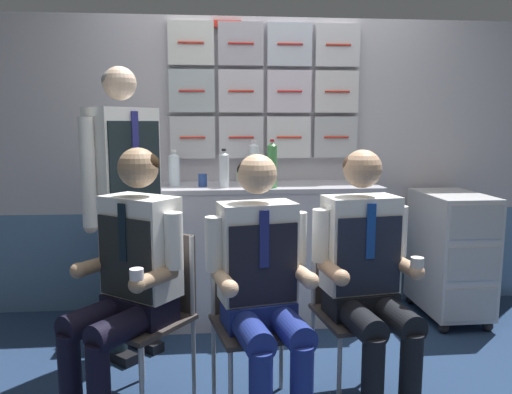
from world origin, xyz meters
The scene contains 16 objects.
galley_bulkhead centered at (-0.01, 1.37, 1.10)m, with size 4.20×0.14×2.15m.
galley_counter centered at (-0.21, 1.09, 0.48)m, with size 1.82×0.53×0.97m.
service_trolley centered at (1.23, 0.96, 0.48)m, with size 0.40×0.65×0.90m.
folding_chair_left centered at (-0.76, 0.08, 0.53)m, with size 0.56×0.56×0.85m.
crew_member_left centered at (-0.86, -0.05, 0.71)m, with size 0.63×0.68×1.28m.
folding_chair_center centered at (-0.27, -0.03, 0.53)m, with size 0.47×0.47×0.85m.
crew_member_center centered at (-0.24, -0.18, 0.69)m, with size 0.50×0.64×1.25m.
folding_chair_right centered at (0.25, 0.06, 0.53)m, with size 0.45×0.45×0.85m.
crew_member_right centered at (0.27, -0.10, 0.70)m, with size 0.50×0.64×1.27m.
crew_member_standing centered at (-0.97, 0.58, 1.02)m, with size 0.42×0.43×1.71m.
sparkling_bottle_green centered at (-0.72, 1.10, 1.08)m, with size 0.08×0.08×0.25m.
water_bottle_short centered at (-0.06, 0.92, 1.12)m, with size 0.07×0.07×0.32m.
water_bottle_tall centered at (-0.16, 1.20, 1.11)m, with size 0.08×0.08×0.31m.
water_bottle_clear centered at (-0.38, 0.97, 1.09)m, with size 0.07×0.07×0.26m.
paper_cup_tan centered at (-0.25, 1.27, 1.01)m, with size 0.07×0.07×0.08m.
espresso_cup_small centered at (-0.52, 1.02, 1.01)m, with size 0.06×0.06×0.09m.
Camera 1 is at (-0.47, -2.34, 1.39)m, focal length 34.83 mm.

